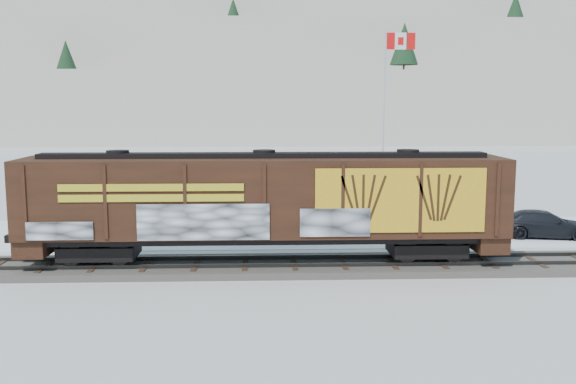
{
  "coord_description": "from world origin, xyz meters",
  "views": [
    {
      "loc": [
        -3.25,
        -25.66,
        6.76
      ],
      "look_at": [
        -2.13,
        3.0,
        2.8
      ],
      "focal_mm": 40.0,
      "sensor_mm": 36.0,
      "label": 1
    }
  ],
  "objects_px": {
    "hopper_railcar": "(264,200)",
    "car_dark": "(544,224)",
    "car_silver": "(281,222)",
    "car_white": "(319,217)",
    "flagpole": "(385,147)"
  },
  "relations": [
    {
      "from": "car_white",
      "to": "car_dark",
      "type": "distance_m",
      "value": 11.41
    },
    {
      "from": "hopper_railcar",
      "to": "car_dark",
      "type": "xyz_separation_m",
      "value": [
        14.17,
        5.77,
        -2.18
      ]
    },
    {
      "from": "car_silver",
      "to": "car_white",
      "type": "bearing_deg",
      "value": -61.85
    },
    {
      "from": "flagpole",
      "to": "car_dark",
      "type": "bearing_deg",
      "value": -50.04
    },
    {
      "from": "car_silver",
      "to": "car_white",
      "type": "distance_m",
      "value": 2.54
    },
    {
      "from": "hopper_railcar",
      "to": "car_silver",
      "type": "relative_size",
      "value": 4.1
    },
    {
      "from": "flagpole",
      "to": "car_silver",
      "type": "height_order",
      "value": "flagpole"
    },
    {
      "from": "car_silver",
      "to": "car_white",
      "type": "xyz_separation_m",
      "value": [
        2.06,
        1.48,
        -0.05
      ]
    },
    {
      "from": "flagpole",
      "to": "hopper_railcar",
      "type": "bearing_deg",
      "value": -118.6
    },
    {
      "from": "hopper_railcar",
      "to": "car_white",
      "type": "distance_m",
      "value": 8.46
    },
    {
      "from": "car_silver",
      "to": "car_dark",
      "type": "height_order",
      "value": "car_silver"
    },
    {
      "from": "car_silver",
      "to": "car_white",
      "type": "height_order",
      "value": "car_silver"
    },
    {
      "from": "hopper_railcar",
      "to": "car_dark",
      "type": "relative_size",
      "value": 4.15
    },
    {
      "from": "hopper_railcar",
      "to": "flagpole",
      "type": "relative_size",
      "value": 1.73
    },
    {
      "from": "hopper_railcar",
      "to": "car_dark",
      "type": "height_order",
      "value": "hopper_railcar"
    }
  ]
}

